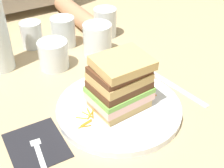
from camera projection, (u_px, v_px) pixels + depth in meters
name	position (u px, v px, depth m)	size (l,w,h in m)	color
ground_plane	(118.00, 102.00, 0.72)	(3.00, 3.00, 0.00)	tan
main_plate	(119.00, 108.00, 0.69)	(0.28, 0.28, 0.02)	white
sandwich	(120.00, 84.00, 0.65)	(0.13, 0.11, 0.12)	tan
carrot_shred_0	(81.00, 118.00, 0.65)	(0.00, 0.00, 0.02)	orange
carrot_shred_1	(87.00, 126.00, 0.63)	(0.00, 0.00, 0.02)	orange
carrot_shred_2	(89.00, 113.00, 0.66)	(0.00, 0.00, 0.03)	orange
carrot_shred_3	(93.00, 114.00, 0.66)	(0.00, 0.00, 0.03)	orange
carrot_shred_4	(85.00, 125.00, 0.63)	(0.00, 0.00, 0.03)	orange
carrot_shred_5	(86.00, 123.00, 0.63)	(0.00, 0.00, 0.03)	orange
carrot_shred_6	(87.00, 114.00, 0.66)	(0.00, 0.00, 0.03)	orange
carrot_shred_7	(91.00, 114.00, 0.66)	(0.00, 0.00, 0.03)	orange
carrot_shred_8	(141.00, 97.00, 0.71)	(0.00, 0.00, 0.03)	orange
carrot_shred_9	(137.00, 95.00, 0.71)	(0.00, 0.00, 0.02)	orange
carrot_shred_10	(138.00, 96.00, 0.71)	(0.00, 0.00, 0.02)	orange
carrot_shred_11	(151.00, 93.00, 0.72)	(0.00, 0.00, 0.03)	orange
carrot_shred_12	(144.00, 91.00, 0.72)	(0.00, 0.00, 0.03)	orange
carrot_shred_13	(147.00, 92.00, 0.72)	(0.00, 0.00, 0.02)	orange
napkin_dark	(36.00, 145.00, 0.61)	(0.11, 0.13, 0.00)	black
fork	(39.00, 152.00, 0.59)	(0.03, 0.17, 0.00)	silver
knife	(177.00, 87.00, 0.76)	(0.04, 0.20, 0.00)	silver
juice_glass	(98.00, 42.00, 0.88)	(0.08, 0.08, 0.09)	white
empty_tumbler_0	(105.00, 22.00, 0.97)	(0.07, 0.07, 0.09)	silver
empty_tumbler_1	(54.00, 55.00, 0.82)	(0.08, 0.08, 0.08)	silver
empty_tumbler_2	(32.00, 35.00, 0.92)	(0.06, 0.06, 0.08)	silver
empty_tumbler_3	(63.00, 32.00, 0.92)	(0.07, 0.07, 0.09)	silver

